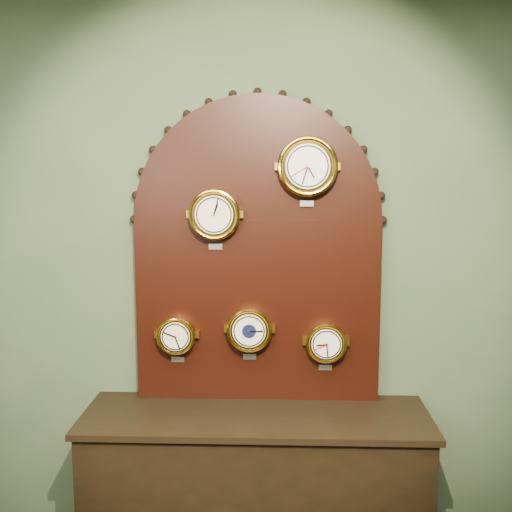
{
  "coord_description": "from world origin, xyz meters",
  "views": [
    {
      "loc": [
        0.1,
        -0.62,
        1.99
      ],
      "look_at": [
        0.0,
        2.25,
        1.58
      ],
      "focal_mm": 44.41,
      "sensor_mm": 36.0,
      "label": 1
    }
  ],
  "objects_px": {
    "display_board": "(257,241)",
    "arabic_clock": "(308,166)",
    "hygrometer": "(176,335)",
    "roman_clock": "(215,214)",
    "shop_counter": "(256,499)",
    "tide_clock": "(326,343)",
    "barometer": "(249,330)"
  },
  "relations": [
    {
      "from": "display_board",
      "to": "arabic_clock",
      "type": "distance_m",
      "value": 0.44
    },
    {
      "from": "arabic_clock",
      "to": "hygrometer",
      "type": "xyz_separation_m",
      "value": [
        -0.63,
        0.0,
        -0.82
      ]
    },
    {
      "from": "arabic_clock",
      "to": "hygrometer",
      "type": "height_order",
      "value": "arabic_clock"
    },
    {
      "from": "display_board",
      "to": "roman_clock",
      "type": "bearing_deg",
      "value": -161.69
    },
    {
      "from": "shop_counter",
      "to": "hygrometer",
      "type": "relative_size",
      "value": 6.61
    },
    {
      "from": "roman_clock",
      "to": "tide_clock",
      "type": "distance_m",
      "value": 0.82
    },
    {
      "from": "display_board",
      "to": "tide_clock",
      "type": "height_order",
      "value": "display_board"
    },
    {
      "from": "roman_clock",
      "to": "tide_clock",
      "type": "xyz_separation_m",
      "value": [
        0.54,
        0.0,
        -0.62
      ]
    },
    {
      "from": "shop_counter",
      "to": "tide_clock",
      "type": "distance_m",
      "value": 0.82
    },
    {
      "from": "display_board",
      "to": "hygrometer",
      "type": "relative_size",
      "value": 6.32
    },
    {
      "from": "arabic_clock",
      "to": "barometer",
      "type": "xyz_separation_m",
      "value": [
        -0.27,
        0.0,
        -0.79
      ]
    },
    {
      "from": "hygrometer",
      "to": "arabic_clock",
      "type": "bearing_deg",
      "value": -0.21
    },
    {
      "from": "display_board",
      "to": "arabic_clock",
      "type": "height_order",
      "value": "display_board"
    },
    {
      "from": "display_board",
      "to": "barometer",
      "type": "height_order",
      "value": "display_board"
    },
    {
      "from": "roman_clock",
      "to": "tide_clock",
      "type": "height_order",
      "value": "roman_clock"
    },
    {
      "from": "shop_counter",
      "to": "hygrometer",
      "type": "xyz_separation_m",
      "value": [
        -0.4,
        0.15,
        0.77
      ]
    },
    {
      "from": "barometer",
      "to": "tide_clock",
      "type": "distance_m",
      "value": 0.38
    },
    {
      "from": "shop_counter",
      "to": "hygrometer",
      "type": "height_order",
      "value": "hygrometer"
    },
    {
      "from": "hygrometer",
      "to": "barometer",
      "type": "relative_size",
      "value": 0.89
    },
    {
      "from": "shop_counter",
      "to": "display_board",
      "type": "height_order",
      "value": "display_board"
    },
    {
      "from": "shop_counter",
      "to": "display_board",
      "type": "bearing_deg",
      "value": 90.0
    },
    {
      "from": "display_board",
      "to": "hygrometer",
      "type": "bearing_deg",
      "value": -170.6
    },
    {
      "from": "roman_clock",
      "to": "barometer",
      "type": "xyz_separation_m",
      "value": [
        0.17,
        0.0,
        -0.56
      ]
    },
    {
      "from": "shop_counter",
      "to": "tide_clock",
      "type": "height_order",
      "value": "tide_clock"
    },
    {
      "from": "shop_counter",
      "to": "barometer",
      "type": "distance_m",
      "value": 0.81
    },
    {
      "from": "hygrometer",
      "to": "barometer",
      "type": "distance_m",
      "value": 0.36
    },
    {
      "from": "barometer",
      "to": "hygrometer",
      "type": "bearing_deg",
      "value": 179.85
    },
    {
      "from": "roman_clock",
      "to": "hygrometer",
      "type": "distance_m",
      "value": 0.62
    },
    {
      "from": "display_board",
      "to": "barometer",
      "type": "bearing_deg",
      "value": -119.19
    },
    {
      "from": "display_board",
      "to": "roman_clock",
      "type": "distance_m",
      "value": 0.25
    },
    {
      "from": "display_board",
      "to": "arabic_clock",
      "type": "xyz_separation_m",
      "value": [
        0.24,
        -0.07,
        0.36
      ]
    },
    {
      "from": "arabic_clock",
      "to": "tide_clock",
      "type": "height_order",
      "value": "arabic_clock"
    }
  ]
}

